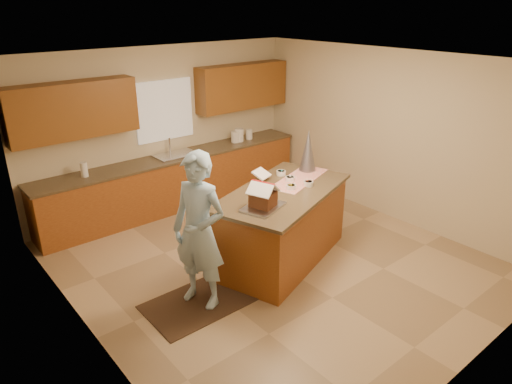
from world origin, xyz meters
TOP-DOWN VIEW (x-y plane):
  - floor at (0.00, 0.00)m, footprint 5.50×5.50m
  - ceiling at (0.00, 0.00)m, footprint 5.50×5.50m
  - wall_back at (0.00, 2.75)m, footprint 5.50×5.50m
  - wall_front at (0.00, -2.75)m, footprint 5.50×5.50m
  - wall_left at (-2.50, 0.00)m, footprint 5.50×5.50m
  - wall_right at (2.50, 0.00)m, footprint 5.50×5.50m
  - stone_accent at (-2.48, -0.80)m, footprint 0.00×2.50m
  - window_curtain at (0.00, 2.72)m, footprint 1.05×0.03m
  - back_counter_base at (0.00, 2.45)m, footprint 4.80×0.60m
  - back_counter_top at (0.00, 2.45)m, footprint 4.85×0.63m
  - upper_cabinet_left at (-1.55, 2.57)m, footprint 1.85×0.35m
  - upper_cabinet_right at (1.55, 2.57)m, footprint 1.85×0.35m
  - sink at (0.00, 2.45)m, footprint 0.70×0.45m
  - faucet at (0.00, 2.63)m, footprint 0.03×0.03m
  - island_base at (0.16, -0.04)m, footprint 2.23×1.61m
  - island_top at (0.16, -0.04)m, footprint 2.35×1.73m
  - table_runner at (0.64, 0.12)m, footprint 1.19×0.75m
  - baking_tray at (-0.40, -0.30)m, footprint 0.61×0.53m
  - cookbook at (0.18, 0.41)m, footprint 0.30×0.26m
  - tinsel_tree at (0.97, 0.30)m, footprint 0.31×0.31m
  - rug at (-1.30, -0.18)m, footprint 1.27×0.83m
  - boy at (-1.25, -0.18)m, footprint 0.66×0.80m
  - canister_a at (1.27, 2.45)m, footprint 0.15×0.15m
  - canister_b at (1.37, 2.45)m, footprint 0.17×0.17m
  - canister_c at (1.60, 2.45)m, footprint 0.13×0.13m
  - paper_towel at (-1.55, 2.45)m, footprint 0.10×0.10m
  - gingerbread_house at (-0.40, -0.30)m, footprint 0.39×0.40m
  - candy_bowls at (0.28, 0.10)m, footprint 0.89×0.68m

SIDE VIEW (x-z plane):
  - floor at x=0.00m, z-range 0.00..0.00m
  - rug at x=-1.30m, z-range 0.00..0.01m
  - back_counter_base at x=0.00m, z-range 0.00..0.88m
  - island_base at x=0.16m, z-range 0.00..0.99m
  - sink at x=0.00m, z-range 0.83..0.95m
  - back_counter_top at x=0.00m, z-range 0.88..0.92m
  - boy at x=-1.25m, z-range 0.01..1.88m
  - island_top at x=0.16m, z-range 0.99..1.03m
  - canister_c at x=1.60m, z-range 0.92..1.10m
  - canister_a at x=1.27m, z-range 0.92..1.12m
  - paper_towel at x=-1.55m, z-range 0.92..1.14m
  - table_runner at x=0.64m, z-range 1.03..1.04m
  - canister_b at x=1.37m, z-range 0.92..1.16m
  - baking_tray at x=-0.40m, z-range 1.03..1.06m
  - faucet at x=0.00m, z-range 0.92..1.20m
  - candy_bowls at x=0.28m, z-range 1.03..1.09m
  - cookbook at x=0.18m, z-range 1.08..1.18m
  - gingerbread_house at x=-0.40m, z-range 1.02..1.33m
  - stone_accent at x=-2.48m, z-range 0.00..2.50m
  - tinsel_tree at x=0.97m, z-range 1.03..1.65m
  - wall_back at x=0.00m, z-range 1.35..1.35m
  - wall_front at x=0.00m, z-range 1.35..1.35m
  - wall_left at x=-2.50m, z-range 1.35..1.35m
  - wall_right at x=2.50m, z-range 1.35..1.35m
  - window_curtain at x=0.00m, z-range 1.15..2.15m
  - upper_cabinet_left at x=-1.55m, z-range 1.50..2.30m
  - upper_cabinet_right at x=1.55m, z-range 1.50..2.30m
  - ceiling at x=0.00m, z-range 2.70..2.70m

